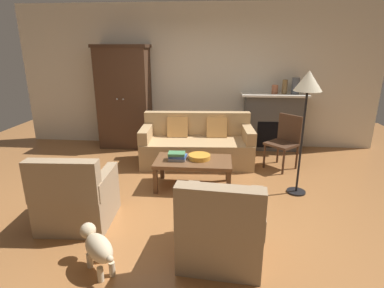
% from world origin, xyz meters
% --- Properties ---
extents(ground_plane, '(9.60, 9.60, 0.00)m').
position_xyz_m(ground_plane, '(0.00, 0.00, 0.00)').
color(ground_plane, '#9E6638').
extents(back_wall, '(7.20, 0.10, 2.80)m').
position_xyz_m(back_wall, '(0.00, 2.55, 1.40)').
color(back_wall, silver).
rests_on(back_wall, ground).
extents(fireplace, '(1.26, 0.48, 1.12)m').
position_xyz_m(fireplace, '(1.55, 2.30, 0.57)').
color(fireplace, '#4C4947').
rests_on(fireplace, ground).
extents(armoire, '(1.06, 0.57, 2.03)m').
position_xyz_m(armoire, '(-1.40, 2.22, 1.02)').
color(armoire, '#472D1E').
rests_on(armoire, ground).
extents(couch, '(1.97, 0.98, 0.86)m').
position_xyz_m(couch, '(0.13, 1.39, 0.32)').
color(couch, tan).
rests_on(couch, ground).
extents(coffee_table, '(1.10, 0.60, 0.42)m').
position_xyz_m(coffee_table, '(0.15, 0.38, 0.37)').
color(coffee_table, brown).
rests_on(coffee_table, ground).
extents(fruit_bowl, '(0.32, 0.32, 0.07)m').
position_xyz_m(fruit_bowl, '(0.24, 0.43, 0.45)').
color(fruit_bowl, orange).
rests_on(fruit_bowl, coffee_table).
extents(book_stack, '(0.27, 0.20, 0.12)m').
position_xyz_m(book_stack, '(-0.08, 0.36, 0.48)').
color(book_stack, gray).
rests_on(book_stack, coffee_table).
extents(mantel_vase_terracotta, '(0.12, 0.12, 0.17)m').
position_xyz_m(mantel_vase_terracotta, '(1.55, 2.28, 1.20)').
color(mantel_vase_terracotta, '#A86042').
rests_on(mantel_vase_terracotta, fireplace).
extents(mantel_vase_bronze, '(0.10, 0.10, 0.27)m').
position_xyz_m(mantel_vase_bronze, '(1.73, 2.28, 1.25)').
color(mantel_vase_bronze, olive).
rests_on(mantel_vase_bronze, fireplace).
extents(mantel_vase_slate, '(0.14, 0.14, 0.31)m').
position_xyz_m(mantel_vase_slate, '(1.93, 2.28, 1.27)').
color(mantel_vase_slate, '#565B66').
rests_on(mantel_vase_slate, fireplace).
extents(armchair_near_left, '(0.82, 0.81, 0.88)m').
position_xyz_m(armchair_near_left, '(-1.10, -0.73, 0.32)').
color(armchair_near_left, '#997F60').
rests_on(armchair_near_left, ground).
extents(armchair_near_right, '(0.84, 0.83, 0.88)m').
position_xyz_m(armchair_near_right, '(0.56, -1.20, 0.32)').
color(armchair_near_right, '#997F60').
rests_on(armchair_near_right, ground).
extents(side_chair_wooden, '(0.62, 0.62, 0.90)m').
position_xyz_m(side_chair_wooden, '(1.62, 1.30, 0.51)').
color(side_chair_wooden, '#472D1E').
rests_on(side_chair_wooden, ground).
extents(floor_lamp, '(0.36, 0.36, 1.70)m').
position_xyz_m(floor_lamp, '(1.63, 0.32, 1.47)').
color(floor_lamp, black).
rests_on(floor_lamp, ground).
extents(dog, '(0.46, 0.46, 0.39)m').
position_xyz_m(dog, '(-0.56, -1.48, 0.25)').
color(dog, beige).
rests_on(dog, ground).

